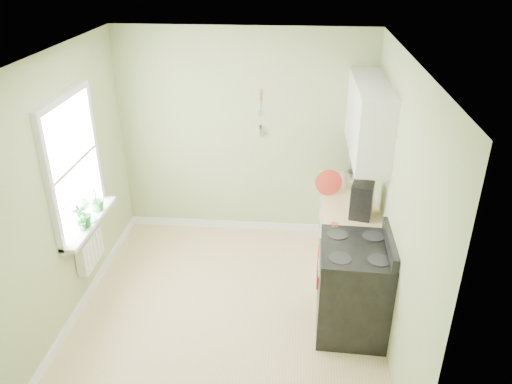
# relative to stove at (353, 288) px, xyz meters

# --- Properties ---
(floor) EXTENTS (3.20, 3.60, 0.02)m
(floor) POSITION_rel_stove_xyz_m (-1.28, 0.08, -0.50)
(floor) COLOR tan
(floor) RESTS_ON ground
(ceiling) EXTENTS (3.20, 3.60, 0.02)m
(ceiling) POSITION_rel_stove_xyz_m (-1.28, 0.08, 2.22)
(ceiling) COLOR white
(ceiling) RESTS_ON wall_back
(wall_back) EXTENTS (3.20, 0.02, 2.70)m
(wall_back) POSITION_rel_stove_xyz_m (-1.28, 1.89, 0.86)
(wall_back) COLOR #A6B47A
(wall_back) RESTS_ON floor
(wall_left) EXTENTS (0.02, 3.60, 2.70)m
(wall_left) POSITION_rel_stove_xyz_m (-2.89, 0.08, 0.86)
(wall_left) COLOR #A6B47A
(wall_left) RESTS_ON floor
(wall_right) EXTENTS (0.02, 3.60, 2.70)m
(wall_right) POSITION_rel_stove_xyz_m (0.33, 0.08, 0.86)
(wall_right) COLOR #A6B47A
(wall_right) RESTS_ON floor
(base_cabinets) EXTENTS (0.60, 1.60, 0.87)m
(base_cabinets) POSITION_rel_stove_xyz_m (0.02, 1.08, -0.06)
(base_cabinets) COLOR white
(base_cabinets) RESTS_ON floor
(countertop) EXTENTS (0.64, 1.60, 0.04)m
(countertop) POSITION_rel_stove_xyz_m (0.01, 1.08, 0.40)
(countertop) COLOR beige
(countertop) RESTS_ON base_cabinets
(upper_cabinets) EXTENTS (0.35, 1.40, 0.80)m
(upper_cabinets) POSITION_rel_stove_xyz_m (0.15, 1.18, 1.36)
(upper_cabinets) COLOR white
(upper_cabinets) RESTS_ON wall_right
(window) EXTENTS (0.06, 1.14, 1.44)m
(window) POSITION_rel_stove_xyz_m (-2.86, 0.38, 1.06)
(window) COLOR white
(window) RESTS_ON wall_left
(window_sill) EXTENTS (0.18, 1.14, 0.04)m
(window_sill) POSITION_rel_stove_xyz_m (-2.79, 0.38, 0.39)
(window_sill) COLOR white
(window_sill) RESTS_ON wall_left
(radiator) EXTENTS (0.12, 0.50, 0.35)m
(radiator) POSITION_rel_stove_xyz_m (-2.82, 0.33, 0.06)
(radiator) COLOR white
(radiator) RESTS_ON wall_left
(wall_utensils) EXTENTS (0.02, 0.14, 0.58)m
(wall_utensils) POSITION_rel_stove_xyz_m (-1.08, 1.86, 1.07)
(wall_utensils) COLOR beige
(wall_utensils) RESTS_ON wall_back
(stove) EXTENTS (0.72, 0.81, 1.09)m
(stove) POSITION_rel_stove_xyz_m (0.00, 0.00, 0.00)
(stove) COLOR black
(stove) RESTS_ON floor
(stand_mixer) EXTENTS (0.23, 0.38, 0.44)m
(stand_mixer) POSITION_rel_stove_xyz_m (0.10, 1.55, 0.61)
(stand_mixer) COLOR #B2B2B7
(stand_mixer) RESTS_ON countertop
(kettle) EXTENTS (0.21, 0.12, 0.21)m
(kettle) POSITION_rel_stove_xyz_m (-0.23, 1.35, 0.52)
(kettle) COLOR silver
(kettle) RESTS_ON countertop
(coffee_maker) EXTENTS (0.27, 0.29, 0.39)m
(coffee_maker) POSITION_rel_stove_xyz_m (0.09, 0.70, 0.60)
(coffee_maker) COLOR black
(coffee_maker) RESTS_ON countertop
(red_tray) EXTENTS (0.32, 0.09, 0.31)m
(red_tray) POSITION_rel_stove_xyz_m (-0.23, 1.19, 0.57)
(red_tray) COLOR red
(red_tray) RESTS_ON countertop
(jar) EXTENTS (0.08, 0.08, 0.08)m
(jar) POSITION_rel_stove_xyz_m (-0.20, 0.38, 0.46)
(jar) COLOR beige
(jar) RESTS_ON countertop
(plant_a) EXTENTS (0.17, 0.18, 0.29)m
(plant_a) POSITION_rel_stove_xyz_m (-2.78, 0.18, 0.55)
(plant_a) COLOR #256B29
(plant_a) RESTS_ON window_sill
(plant_b) EXTENTS (0.20, 0.22, 0.31)m
(plant_b) POSITION_rel_stove_xyz_m (-2.78, 0.27, 0.56)
(plant_b) COLOR #256B29
(plant_b) RESTS_ON window_sill
(plant_c) EXTENTS (0.17, 0.17, 0.29)m
(plant_c) POSITION_rel_stove_xyz_m (-2.78, 0.61, 0.55)
(plant_c) COLOR #256B29
(plant_c) RESTS_ON window_sill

